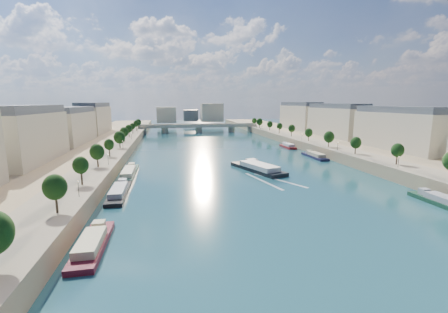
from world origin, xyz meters
name	(u,v)px	position (x,y,z in m)	size (l,w,h in m)	color
ground	(227,159)	(0.00, 100.00, 0.00)	(700.00, 700.00, 0.00)	#0D323C
quay_left	(77,159)	(-72.00, 100.00, 2.50)	(44.00, 520.00, 5.00)	#9E8460
quay_right	(354,150)	(72.00, 100.00, 2.50)	(44.00, 520.00, 5.00)	#9E8460
pave_left	(110,152)	(-57.00, 100.00, 5.05)	(14.00, 520.00, 0.10)	gray
pave_right	(330,146)	(57.00, 100.00, 5.05)	(14.00, 520.00, 0.10)	gray
trees_left	(115,140)	(-55.00, 102.00, 10.48)	(4.80, 268.80, 8.26)	#382B1E
trees_right	(318,134)	(55.00, 110.00, 10.48)	(4.80, 268.80, 8.26)	#382B1E
lamps_left	(116,150)	(-52.50, 90.00, 7.78)	(0.36, 200.36, 4.28)	black
lamps_right	(318,140)	(52.50, 105.00, 7.78)	(0.36, 200.36, 4.28)	black
buildings_left	(53,127)	(-85.00, 112.00, 16.45)	(16.00, 226.00, 23.20)	beige
buildings_right	(363,123)	(85.00, 112.00, 16.45)	(16.00, 226.00, 23.20)	beige
skyline	(194,114)	(3.19, 319.52, 14.66)	(79.00, 42.00, 22.00)	beige
bridge	(199,127)	(0.00, 237.79, 5.08)	(112.00, 12.00, 8.15)	#C1B79E
tour_barge	(258,168)	(7.16, 70.66, 1.15)	(17.91, 30.68, 4.01)	black
wake	(271,181)	(7.16, 54.10, 0.02)	(16.22, 25.63, 0.04)	silver
moored_barges_left	(111,208)	(-45.50, 32.09, 0.84)	(5.00, 121.29, 3.60)	#182235
moored_barges_right	(361,173)	(45.50, 56.13, 0.84)	(5.00, 158.78, 3.60)	black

